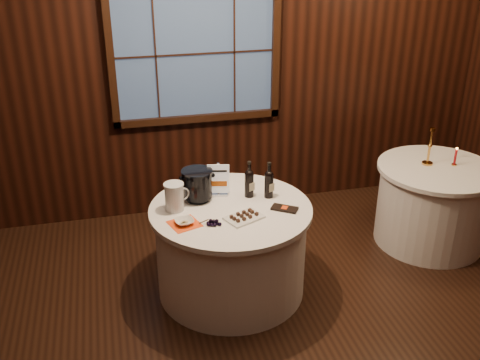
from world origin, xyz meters
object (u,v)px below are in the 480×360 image
object	(u,v)px
chocolate_plate	(244,217)
red_candle	(455,158)
chocolate_box	(284,209)
sign_stand	(219,184)
ice_bucket	(197,184)
brass_candlestick	(429,151)
side_table	(432,204)
grape_bunch	(214,221)
port_bottle_left	(249,181)
port_bottle_right	(269,182)
cracker_bowl	(184,222)
main_table	(231,249)
glass_pitcher	(175,197)

from	to	relation	value
chocolate_plate	red_candle	distance (m)	2.16
chocolate_box	sign_stand	bearing A→B (deg)	175.18
ice_bucket	brass_candlestick	xyz separation A→B (m)	(2.16, 0.20, -0.01)
side_table	grape_bunch	xyz separation A→B (m)	(-2.18, -0.52, 0.40)
port_bottle_left	grape_bunch	world-z (taller)	port_bottle_left
port_bottle_right	chocolate_plate	distance (m)	0.43
side_table	port_bottle_right	distance (m)	1.75
cracker_bowl	brass_candlestick	distance (m)	2.40
side_table	brass_candlestick	bearing A→B (deg)	127.10
main_table	sign_stand	size ratio (longest dim) A/B	4.50
sign_stand	brass_candlestick	bearing A→B (deg)	17.56
red_candle	glass_pitcher	bearing A→B (deg)	-174.63
port_bottle_right	chocolate_box	size ratio (longest dim) A/B	1.51
port_bottle_left	brass_candlestick	world-z (taller)	brass_candlestick
grape_bunch	cracker_bowl	xyz separation A→B (m)	(-0.21, 0.05, 0.00)
side_table	chocolate_plate	distance (m)	2.04
side_table	chocolate_box	world-z (taller)	chocolate_box
side_table	grape_bunch	bearing A→B (deg)	-166.47
cracker_bowl	brass_candlestick	world-z (taller)	brass_candlestick
port_bottle_right	chocolate_plate	xyz separation A→B (m)	(-0.28, -0.30, -0.12)
ice_bucket	main_table	bearing A→B (deg)	-39.79
ice_bucket	glass_pitcher	size ratio (longest dim) A/B	1.14
port_bottle_right	chocolate_box	bearing A→B (deg)	-100.28
main_table	side_table	xyz separation A→B (m)	(2.00, 0.30, 0.00)
main_table	grape_bunch	size ratio (longest dim) A/B	7.09
side_table	chocolate_box	xyz separation A→B (m)	(-1.60, -0.44, 0.39)
side_table	chocolate_box	size ratio (longest dim) A/B	5.36
port_bottle_left	grape_bunch	size ratio (longest dim) A/B	1.70
port_bottle_left	port_bottle_right	xyz separation A→B (m)	(0.15, -0.05, -0.00)
glass_pitcher	red_candle	distance (m)	2.60
port_bottle_right	port_bottle_left	bearing A→B (deg)	136.86
main_table	glass_pitcher	xyz separation A→B (m)	(-0.43, 0.06, 0.50)
sign_stand	ice_bucket	xyz separation A→B (m)	(-0.18, -0.04, 0.04)
port_bottle_right	red_candle	size ratio (longest dim) A/B	1.73
chocolate_box	red_candle	xyz separation A→B (m)	(1.76, 0.44, 0.06)
port_bottle_left	port_bottle_right	bearing A→B (deg)	-42.21
side_table	red_candle	size ratio (longest dim) A/B	6.14
side_table	red_candle	world-z (taller)	red_candle
main_table	side_table	bearing A→B (deg)	8.53
red_candle	grape_bunch	bearing A→B (deg)	-167.26
port_bottle_left	cracker_bowl	xyz separation A→B (m)	(-0.58, -0.33, -0.11)
main_table	glass_pitcher	distance (m)	0.66
cracker_bowl	port_bottle_left	bearing A→B (deg)	29.34
port_bottle_left	main_table	bearing A→B (deg)	-165.45
main_table	ice_bucket	bearing A→B (deg)	140.21
ice_bucket	brass_candlestick	size ratio (longest dim) A/B	0.73
main_table	brass_candlestick	xyz separation A→B (m)	(1.94, 0.39, 0.51)
ice_bucket	chocolate_box	size ratio (longest dim) A/B	1.27
grape_bunch	red_candle	xyz separation A→B (m)	(2.34, 0.53, 0.05)
main_table	cracker_bowl	distance (m)	0.59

